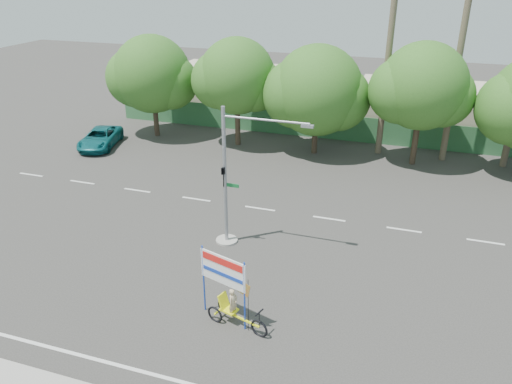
% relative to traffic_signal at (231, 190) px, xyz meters
% --- Properties ---
extents(ground, '(120.00, 120.00, 0.00)m').
position_rel_traffic_signal_xyz_m(ground, '(2.20, -3.98, -2.92)').
color(ground, '#33302D').
rests_on(ground, ground).
extents(fence, '(38.00, 0.08, 2.00)m').
position_rel_traffic_signal_xyz_m(fence, '(2.20, 17.52, -1.92)').
color(fence, '#336B3D').
rests_on(fence, ground).
extents(building_left, '(12.00, 8.00, 4.00)m').
position_rel_traffic_signal_xyz_m(building_left, '(-7.80, 22.02, -0.92)').
color(building_left, beige).
rests_on(building_left, ground).
extents(building_right, '(14.00, 8.00, 3.60)m').
position_rel_traffic_signal_xyz_m(building_right, '(10.20, 22.02, -1.12)').
color(building_right, beige).
rests_on(building_right, ground).
extents(tree_far_left, '(7.14, 6.00, 7.96)m').
position_rel_traffic_signal_xyz_m(tree_far_left, '(-11.85, 14.02, 1.84)').
color(tree_far_left, '#473828').
rests_on(tree_far_left, ground).
extents(tree_left, '(6.66, 5.60, 8.07)m').
position_rel_traffic_signal_xyz_m(tree_left, '(-4.85, 14.02, 2.14)').
color(tree_left, '#473828').
rests_on(tree_left, ground).
extents(tree_center, '(7.62, 6.40, 7.85)m').
position_rel_traffic_signal_xyz_m(tree_center, '(1.14, 14.02, 1.55)').
color(tree_center, '#473828').
rests_on(tree_center, ground).
extents(tree_right, '(6.90, 5.80, 8.36)m').
position_rel_traffic_signal_xyz_m(tree_right, '(8.15, 14.02, 2.32)').
color(tree_right, '#473828').
rests_on(tree_right, ground).
extents(palm_tall, '(3.73, 3.79, 17.45)m').
position_rel_traffic_signal_xyz_m(palm_tall, '(10.20, 15.52, 7.55)').
color(palm_tall, '#70604C').
rests_on(palm_tall, ground).
extents(palm_short, '(3.73, 3.79, 14.45)m').
position_rel_traffic_signal_xyz_m(palm_short, '(5.70, 15.52, 5.94)').
color(palm_short, '#70604C').
rests_on(palm_short, ground).
extents(traffic_signal, '(4.72, 1.10, 7.00)m').
position_rel_traffic_signal_xyz_m(traffic_signal, '(0.00, 0.00, 0.00)').
color(traffic_signal, gray).
rests_on(traffic_signal, ground).
extents(trike_billboard, '(3.00, 1.25, 3.07)m').
position_rel_traffic_signal_xyz_m(trike_billboard, '(2.09, -5.76, -1.68)').
color(trike_billboard, black).
rests_on(trike_billboard, ground).
extents(pickup_truck, '(3.46, 5.38, 1.38)m').
position_rel_traffic_signal_xyz_m(pickup_truck, '(-14.57, 10.25, -2.23)').
color(pickup_truck, '#0D5C61').
rests_on(pickup_truck, ground).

